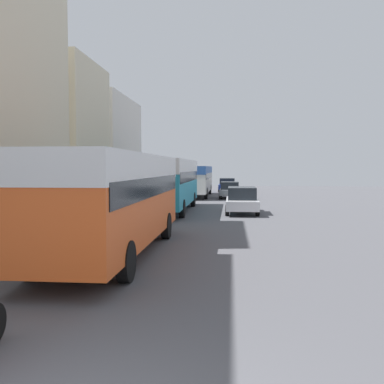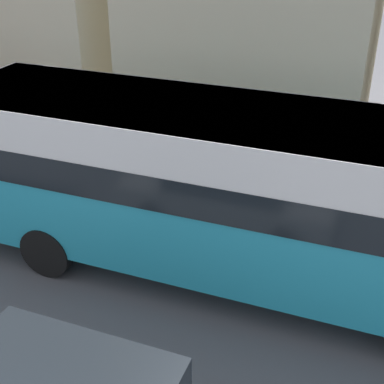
{
  "view_description": "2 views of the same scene",
  "coord_description": "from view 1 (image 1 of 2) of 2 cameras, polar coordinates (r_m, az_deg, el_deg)",
  "views": [
    {
      "loc": [
        1.82,
        -3.88,
        2.72
      ],
      "look_at": [
        -0.48,
        20.87,
        1.3
      ],
      "focal_mm": 40.0,
      "sensor_mm": 36.0,
      "label": 1
    },
    {
      "loc": [
        5.78,
        24.47,
        6.12
      ],
      "look_at": [
        -1.3,
        21.75,
        2.03
      ],
      "focal_mm": 50.0,
      "sensor_mm": 36.0,
      "label": 2
    }
  ],
  "objects": [
    {
      "name": "car_distant",
      "position": [
        38.11,
        5.06,
        0.3
      ],
      "size": [
        1.83,
        4.09,
        1.47
      ],
      "color": "slate",
      "rests_on": "ground_plane"
    },
    {
      "name": "building_end_row",
      "position": [
        34.94,
        -13.72,
        5.4
      ],
      "size": [
        6.66,
        9.18,
        8.16
      ],
      "color": "silver",
      "rests_on": "ground_plane"
    },
    {
      "name": "car_far_curb",
      "position": [
        25.57,
        6.66,
        -1.05
      ],
      "size": [
        1.91,
        4.59,
        1.57
      ],
      "rotation": [
        0.0,
        0.0,
        3.14
      ],
      "color": "#B7B7BC",
      "rests_on": "ground_plane"
    },
    {
      "name": "building_far_terrace",
      "position": [
        26.89,
        -18.06,
        6.8
      ],
      "size": [
        5.17,
        6.2,
        8.91
      ],
      "color": "beige",
      "rests_on": "ground_plane"
    },
    {
      "name": "pedestrian_walking_away",
      "position": [
        45.15,
        -3.96,
        1.05
      ],
      "size": [
        0.41,
        0.41,
        1.65
      ],
      "color": "#232838",
      "rests_on": "sidewalk"
    },
    {
      "name": "car_crossing",
      "position": [
        48.27,
        4.71,
        0.97
      ],
      "size": [
        1.94,
        4.0,
        1.54
      ],
      "rotation": [
        0.0,
        0.0,
        3.14
      ],
      "color": "navy",
      "rests_on": "ground_plane"
    },
    {
      "name": "bus_third_in_line",
      "position": [
        40.4,
        0.46,
        2.05
      ],
      "size": [
        2.66,
        11.14,
        2.85
      ],
      "color": "silver",
      "rests_on": "ground_plane"
    },
    {
      "name": "bus_lead",
      "position": [
        13.46,
        -10.4,
        0.25
      ],
      "size": [
        2.6,
        10.12,
        3.13
      ],
      "color": "#EA5B23",
      "rests_on": "ground_plane"
    },
    {
      "name": "bus_following",
      "position": [
        26.57,
        -3.02,
        1.86
      ],
      "size": [
        2.62,
        10.81,
        3.2
      ],
      "color": "teal",
      "rests_on": "ground_plane"
    },
    {
      "name": "pedestrian_near_curb",
      "position": [
        15.01,
        -21.49,
        -3.09
      ],
      "size": [
        0.33,
        0.33,
        1.85
      ],
      "color": "#232838",
      "rests_on": "sidewalk"
    }
  ]
}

